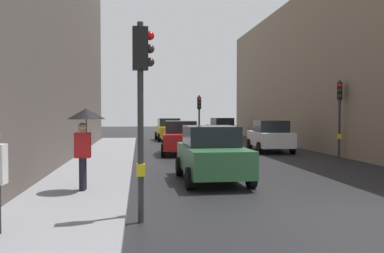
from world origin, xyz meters
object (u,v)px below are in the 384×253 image
Objects in this scene: car_white_compact at (270,136)px; pedestrian_with_umbrella at (85,126)px; car_green_estate at (212,154)px; car_dark_suv at (222,128)px; traffic_light_mid_street at (340,104)px; car_red_sedan at (181,138)px; car_yellow_taxi at (169,129)px; traffic_light_near_left at (142,85)px; traffic_light_far_median at (199,111)px.

pedestrian_with_umbrella is at bearing -126.58° from car_white_compact.
car_green_estate is 0.98× the size of car_dark_suv.
car_dark_suv is (-0.19, 13.19, 0.00)m from car_white_compact.
traffic_light_mid_street is 0.87× the size of car_red_sedan.
car_yellow_taxi is 22.53m from pedestrian_with_umbrella.
pedestrian_with_umbrella is (-1.45, 2.85, -0.89)m from traffic_light_near_left.
car_white_compact is 1.01× the size of car_yellow_taxi.
traffic_light_far_median is at bearing -112.14° from car_dark_suv.
traffic_light_near_left is at bearing -114.76° from car_green_estate.
traffic_light_mid_street is at bearing -81.80° from car_dark_suv.
car_green_estate is at bearing -96.66° from traffic_light_far_median.
traffic_light_mid_street reaches higher than car_yellow_taxi.
car_yellow_taxi is (-4.81, -2.77, 0.00)m from car_dark_suv.
traffic_light_near_left is 0.92× the size of car_dark_suv.
car_red_sedan is at bearing -106.40° from traffic_light_far_median.
car_red_sedan is at bearing -170.86° from car_white_compact.
traffic_light_far_median reaches higher than car_red_sedan.
car_white_compact is 14.70m from pedestrian_with_umbrella.
pedestrian_with_umbrella is (-5.50, -17.46, -0.50)m from traffic_light_far_median.
traffic_light_mid_street is 0.87× the size of car_white_compact.
car_white_compact and car_yellow_taxi have the same top height.
pedestrian_with_umbrella is at bearing -99.58° from car_yellow_taxi.
traffic_light_mid_street reaches higher than traffic_light_far_median.
traffic_light_far_median is 15.60m from car_green_estate.
traffic_light_mid_street is 0.89× the size of car_green_estate.
car_white_compact is 1.00× the size of car_red_sedan.
car_green_estate is at bearing 28.76° from pedestrian_with_umbrella.
car_yellow_taxi is at bearing 89.88° from car_green_estate.
car_red_sedan is (2.14, 13.81, -1.85)m from traffic_light_near_left.
pedestrian_with_umbrella is at bearing -151.24° from car_green_estate.
traffic_light_near_left is 0.94× the size of car_green_estate.
car_red_sedan is (-5.15, -0.83, 0.00)m from car_white_compact.
traffic_light_near_left is 16.46m from car_white_compact.
car_dark_suv is (3.05, 7.50, -1.47)m from traffic_light_far_median.
traffic_light_far_median is 1.59× the size of pedestrian_with_umbrella.
traffic_light_near_left reaches higher than traffic_light_mid_street.
car_yellow_taxi is (-7.25, 14.17, -1.71)m from traffic_light_mid_street.
traffic_light_far_median reaches higher than car_white_compact.
car_red_sedan is 2.02× the size of pedestrian_with_umbrella.
traffic_light_near_left is 3.32m from pedestrian_with_umbrella.
pedestrian_with_umbrella reaches higher than car_white_compact.
car_red_sedan is at bearing 90.74° from car_green_estate.
car_dark_suv is (7.11, 27.82, -1.85)m from traffic_light_near_left.
pedestrian_with_umbrella is (-8.74, -11.78, 0.96)m from car_white_compact.
traffic_light_mid_street is at bearing 36.15° from pedestrian_with_umbrella.
traffic_light_far_median is 0.86× the size of traffic_light_near_left.
traffic_light_far_median is 6.94m from car_red_sedan.
traffic_light_far_median is 8.23m from car_dark_suv.
car_yellow_taxi is (0.04, 20.17, 0.00)m from car_green_estate.
car_green_estate is at bearing -140.55° from traffic_light_mid_street.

